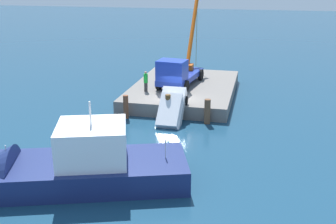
% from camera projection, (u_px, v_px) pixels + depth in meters
% --- Properties ---
extents(ground, '(200.00, 200.00, 0.00)m').
position_uv_depth(ground, '(173.00, 111.00, 32.02)').
color(ground, navy).
extents(dock, '(12.52, 8.57, 1.02)m').
position_uv_depth(dock, '(184.00, 90.00, 36.02)').
color(dock, slate).
rests_on(dock, ground).
extents(crane_truck, '(10.38, 3.33, 7.26)m').
position_uv_depth(crane_truck, '(178.00, 71.00, 34.84)').
color(crane_truck, navy).
rests_on(crane_truck, dock).
extents(dock_worker, '(0.34, 0.34, 1.69)m').
position_uv_depth(dock_worker, '(146.00, 81.00, 33.43)').
color(dock_worker, '#2F2F2F').
rests_on(dock_worker, dock).
extents(salvaged_car, '(3.97, 1.98, 3.71)m').
position_uv_depth(salvaged_car, '(170.00, 116.00, 29.21)').
color(salvaged_car, silver).
rests_on(salvaged_car, ground).
extents(moored_yacht, '(7.50, 12.84, 6.03)m').
position_uv_depth(moored_yacht, '(48.00, 176.00, 20.65)').
color(moored_yacht, navy).
rests_on(moored_yacht, ground).
extents(piling_near, '(0.38, 0.38, 1.76)m').
position_uv_depth(piling_near, '(126.00, 107.00, 30.23)').
color(piling_near, brown).
rests_on(piling_near, ground).
extents(piling_mid, '(0.38, 0.38, 2.04)m').
position_uv_depth(piling_mid, '(168.00, 108.00, 29.46)').
color(piling_mid, brown).
rests_on(piling_mid, ground).
extents(piling_far, '(0.44, 0.44, 1.80)m').
position_uv_depth(piling_far, '(207.00, 111.00, 29.18)').
color(piling_far, brown).
rests_on(piling_far, ground).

